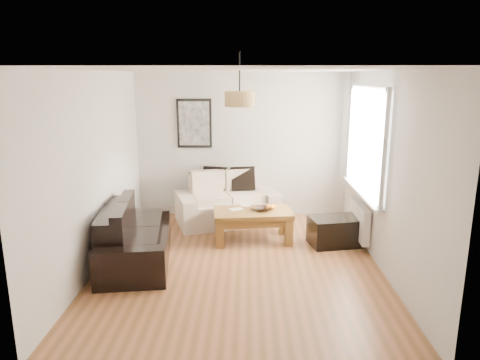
{
  "coord_description": "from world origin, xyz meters",
  "views": [
    {
      "loc": [
        0.12,
        -5.57,
        2.52
      ],
      "look_at": [
        0.0,
        0.6,
        1.05
      ],
      "focal_mm": 32.6,
      "sensor_mm": 36.0,
      "label": 1
    }
  ],
  "objects_px": {
    "coffee_table": "(253,226)",
    "loveseat_cream": "(227,199)",
    "sofa_leather": "(136,235)",
    "ottoman": "(335,231)"
  },
  "relations": [
    {
      "from": "ottoman",
      "to": "loveseat_cream",
      "type": "bearing_deg",
      "value": 148.78
    },
    {
      "from": "sofa_leather",
      "to": "ottoman",
      "type": "height_order",
      "value": "sofa_leather"
    },
    {
      "from": "coffee_table",
      "to": "ottoman",
      "type": "relative_size",
      "value": 1.59
    },
    {
      "from": "loveseat_cream",
      "to": "coffee_table",
      "type": "distance_m",
      "value": 1.01
    },
    {
      "from": "coffee_table",
      "to": "ottoman",
      "type": "xyz_separation_m",
      "value": [
        1.26,
        -0.15,
        -0.03
      ]
    },
    {
      "from": "loveseat_cream",
      "to": "coffee_table",
      "type": "relative_size",
      "value": 1.43
    },
    {
      "from": "sofa_leather",
      "to": "ottoman",
      "type": "xyz_separation_m",
      "value": [
        2.88,
        0.68,
        -0.17
      ]
    },
    {
      "from": "loveseat_cream",
      "to": "sofa_leather",
      "type": "relative_size",
      "value": 0.95
    },
    {
      "from": "sofa_leather",
      "to": "coffee_table",
      "type": "relative_size",
      "value": 1.5
    },
    {
      "from": "coffee_table",
      "to": "loveseat_cream",
      "type": "bearing_deg",
      "value": 116.67
    }
  ]
}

